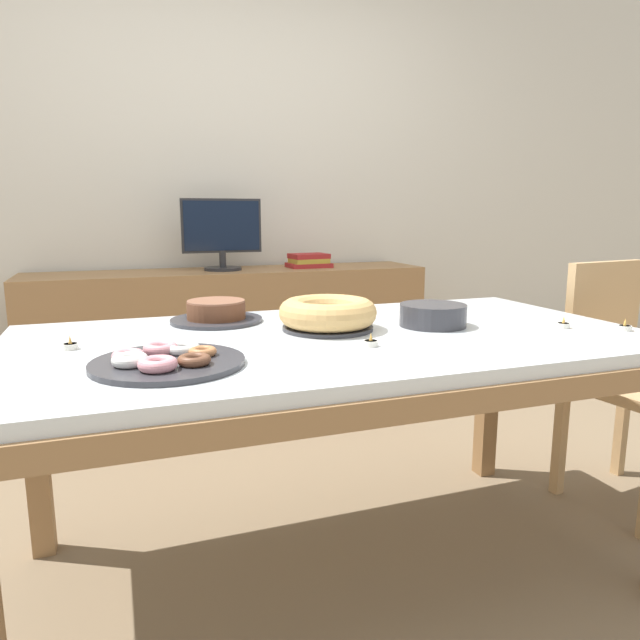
# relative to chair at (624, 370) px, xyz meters

# --- Properties ---
(ground_plane) EXTENTS (12.00, 12.00, 0.00)m
(ground_plane) POSITION_rel_chair_xyz_m (-1.25, -0.09, -0.52)
(ground_plane) COLOR #7A664C
(wall_back) EXTENTS (8.00, 0.10, 2.60)m
(wall_back) POSITION_rel_chair_xyz_m (-1.25, 1.74, 0.78)
(wall_back) COLOR silver
(wall_back) RESTS_ON ground
(dining_table) EXTENTS (1.88, 1.00, 0.77)m
(dining_table) POSITION_rel_chair_xyz_m (-1.25, -0.09, 0.17)
(dining_table) COLOR silver
(dining_table) RESTS_ON ground
(chair) EXTENTS (0.47, 0.47, 0.94)m
(chair) POSITION_rel_chair_xyz_m (0.00, 0.00, 0.00)
(chair) COLOR tan
(chair) RESTS_ON ground
(sideboard) EXTENTS (2.13, 0.44, 0.83)m
(sideboard) POSITION_rel_chair_xyz_m (-1.25, 1.44, -0.11)
(sideboard) COLOR olive
(sideboard) RESTS_ON ground
(computer_monitor) EXTENTS (0.42, 0.20, 0.38)m
(computer_monitor) POSITION_rel_chair_xyz_m (-1.30, 1.44, 0.49)
(computer_monitor) COLOR #262628
(computer_monitor) RESTS_ON sideboard
(book_stack) EXTENTS (0.24, 0.17, 0.08)m
(book_stack) POSITION_rel_chair_xyz_m (-0.81, 1.44, 0.34)
(book_stack) COLOR maroon
(book_stack) RESTS_ON sideboard
(cake_chocolate_round) EXTENTS (0.30, 0.30, 0.07)m
(cake_chocolate_round) POSITION_rel_chair_xyz_m (-1.55, 0.23, 0.28)
(cake_chocolate_round) COLOR #333338
(cake_chocolate_round) RESTS_ON dining_table
(cake_golden_bundt) EXTENTS (0.30, 0.30, 0.10)m
(cake_golden_bundt) POSITION_rel_chair_xyz_m (-1.25, -0.01, 0.30)
(cake_golden_bundt) COLOR #333338
(cake_golden_bundt) RESTS_ON dining_table
(pastry_platter) EXTENTS (0.36, 0.36, 0.04)m
(pastry_platter) POSITION_rel_chair_xyz_m (-1.75, -0.28, 0.27)
(pastry_platter) COLOR #333338
(pastry_platter) RESTS_ON dining_table
(plate_stack) EXTENTS (0.21, 0.21, 0.07)m
(plate_stack) POSITION_rel_chair_xyz_m (-0.91, -0.07, 0.29)
(plate_stack) COLOR #333338
(plate_stack) RESTS_ON dining_table
(tealight_near_front) EXTENTS (0.04, 0.04, 0.04)m
(tealight_near_front) POSITION_rel_chair_xyz_m (-0.55, -0.24, 0.26)
(tealight_near_front) COLOR silver
(tealight_near_front) RESTS_ON dining_table
(tealight_left_edge) EXTENTS (0.04, 0.04, 0.04)m
(tealight_left_edge) POSITION_rel_chair_xyz_m (-0.40, -0.34, 0.26)
(tealight_left_edge) COLOR silver
(tealight_left_edge) RESTS_ON dining_table
(tealight_right_edge) EXTENTS (0.04, 0.04, 0.04)m
(tealight_right_edge) POSITION_rel_chair_xyz_m (-1.97, -0.03, 0.26)
(tealight_right_edge) COLOR silver
(tealight_right_edge) RESTS_ON dining_table
(tealight_centre) EXTENTS (0.04, 0.04, 0.04)m
(tealight_centre) POSITION_rel_chair_xyz_m (-1.22, -0.26, 0.26)
(tealight_centre) COLOR silver
(tealight_centre) RESTS_ON dining_table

